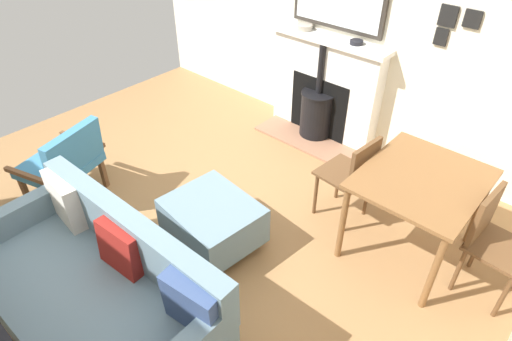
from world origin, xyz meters
TOP-DOWN VIEW (x-y plane):
  - ground_plane at (0.00, 0.00)m, footprint 4.95×5.22m
  - wall_left at (-2.47, 0.00)m, footprint 0.12×5.22m
  - fireplace at (-2.28, 0.05)m, footprint 0.59×1.36m
  - mantel_bowl_near at (-2.29, -0.27)m, footprint 0.17×0.17m
  - mantel_bowl_far at (-2.29, 0.36)m, footprint 0.13×0.13m
  - sofa at (0.78, 0.41)m, footprint 0.93×1.86m
  - ottoman at (-0.24, 0.41)m, footprint 0.68×0.78m
  - armchair_accent at (0.23, -1.00)m, footprint 0.80×0.73m
  - dining_table at (-1.25, 1.63)m, footprint 0.96×0.82m
  - dining_chair_near_fireplace at (-1.24, 1.07)m, footprint 0.43×0.43m
  - dining_chair_by_back_wall at (-1.25, 2.18)m, footprint 0.43×0.43m
  - photo_gallery_row at (-2.40, 1.19)m, footprint 0.02×0.34m

SIDE VIEW (x-z plane):
  - ground_plane at x=0.00m, z-range -0.01..0.00m
  - ottoman at x=-0.24m, z-range 0.04..0.46m
  - sofa at x=0.78m, z-range -0.06..0.75m
  - armchair_accent at x=0.23m, z-range 0.04..0.82m
  - fireplace at x=-2.28m, z-range -0.07..1.06m
  - dining_chair_near_fireplace at x=-1.24m, z-range 0.09..0.92m
  - dining_chair_by_back_wall at x=-1.25m, z-range 0.08..0.93m
  - dining_table at x=-1.25m, z-range 0.27..1.02m
  - mantel_bowl_far at x=-2.29m, z-range 1.14..1.18m
  - mantel_bowl_near at x=-2.29m, z-range 1.14..1.19m
  - wall_left at x=-2.47m, z-range 0.00..2.87m
  - photo_gallery_row at x=-2.40m, z-range 1.33..1.67m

